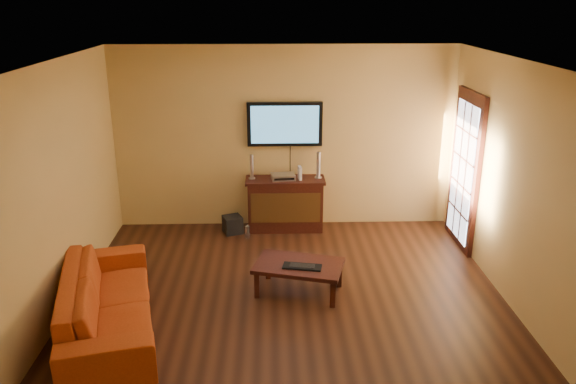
{
  "coord_description": "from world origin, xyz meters",
  "views": [
    {
      "loc": [
        -0.19,
        -5.57,
        3.33
      ],
      "look_at": [
        0.0,
        0.8,
        1.1
      ],
      "focal_mm": 35.0,
      "sensor_mm": 36.0,
      "label": 1
    }
  ],
  "objects_px": {
    "subwoofer": "(233,225)",
    "bottle": "(247,232)",
    "sofa": "(106,292)",
    "game_console": "(300,173)",
    "keyboard": "(302,266)",
    "coffee_table": "(299,268)",
    "speaker_left": "(252,168)",
    "media_console": "(285,204)",
    "television": "(285,124)",
    "av_receiver": "(283,177)",
    "speaker_right": "(318,166)"
  },
  "relations": [
    {
      "from": "sofa",
      "to": "bottle",
      "type": "bearing_deg",
      "value": -44.82
    },
    {
      "from": "coffee_table",
      "to": "subwoofer",
      "type": "bearing_deg",
      "value": 116.43
    },
    {
      "from": "keyboard",
      "to": "speaker_left",
      "type": "bearing_deg",
      "value": 107.15
    },
    {
      "from": "media_console",
      "to": "bottle",
      "type": "bearing_deg",
      "value": -147.73
    },
    {
      "from": "coffee_table",
      "to": "speaker_left",
      "type": "bearing_deg",
      "value": 107.04
    },
    {
      "from": "av_receiver",
      "to": "bottle",
      "type": "relative_size",
      "value": 1.58
    },
    {
      "from": "bottle",
      "to": "speaker_right",
      "type": "bearing_deg",
      "value": 20.45
    },
    {
      "from": "media_console",
      "to": "speaker_left",
      "type": "height_order",
      "value": "speaker_left"
    },
    {
      "from": "speaker_left",
      "to": "av_receiver",
      "type": "relative_size",
      "value": 1.07
    },
    {
      "from": "sofa",
      "to": "subwoofer",
      "type": "height_order",
      "value": "sofa"
    },
    {
      "from": "subwoofer",
      "to": "keyboard",
      "type": "bearing_deg",
      "value": -85.09
    },
    {
      "from": "coffee_table",
      "to": "game_console",
      "type": "bearing_deg",
      "value": 86.86
    },
    {
      "from": "game_console",
      "to": "keyboard",
      "type": "xyz_separation_m",
      "value": [
        -0.07,
        -2.0,
        -0.51
      ]
    },
    {
      "from": "av_receiver",
      "to": "keyboard",
      "type": "height_order",
      "value": "av_receiver"
    },
    {
      "from": "speaker_right",
      "to": "bottle",
      "type": "relative_size",
      "value": 1.82
    },
    {
      "from": "sofa",
      "to": "game_console",
      "type": "distance_m",
      "value": 3.42
    },
    {
      "from": "television",
      "to": "keyboard",
      "type": "xyz_separation_m",
      "value": [
        0.14,
        -2.21,
        -1.19
      ]
    },
    {
      "from": "av_receiver",
      "to": "speaker_right",
      "type": "bearing_deg",
      "value": -1.47
    },
    {
      "from": "speaker_right",
      "to": "keyboard",
      "type": "bearing_deg",
      "value": -99.54
    },
    {
      "from": "speaker_left",
      "to": "bottle",
      "type": "distance_m",
      "value": 0.94
    },
    {
      "from": "speaker_left",
      "to": "media_console",
      "type": "bearing_deg",
      "value": -3.08
    },
    {
      "from": "subwoofer",
      "to": "bottle",
      "type": "distance_m",
      "value": 0.32
    },
    {
      "from": "television",
      "to": "av_receiver",
      "type": "relative_size",
      "value": 3.22
    },
    {
      "from": "coffee_table",
      "to": "speaker_left",
      "type": "distance_m",
      "value": 2.14
    },
    {
      "from": "speaker_right",
      "to": "av_receiver",
      "type": "height_order",
      "value": "speaker_right"
    },
    {
      "from": "media_console",
      "to": "sofa",
      "type": "xyz_separation_m",
      "value": [
        -1.92,
        -2.65,
        0.04
      ]
    },
    {
      "from": "av_receiver",
      "to": "bottle",
      "type": "height_order",
      "value": "av_receiver"
    },
    {
      "from": "coffee_table",
      "to": "speaker_right",
      "type": "relative_size",
      "value": 2.89
    },
    {
      "from": "coffee_table",
      "to": "sofa",
      "type": "height_order",
      "value": "sofa"
    },
    {
      "from": "bottle",
      "to": "media_console",
      "type": "bearing_deg",
      "value": 32.27
    },
    {
      "from": "game_console",
      "to": "speaker_right",
      "type": "bearing_deg",
      "value": 4.73
    },
    {
      "from": "game_console",
      "to": "keyboard",
      "type": "relative_size",
      "value": 0.41
    },
    {
      "from": "sofa",
      "to": "keyboard",
      "type": "height_order",
      "value": "sofa"
    },
    {
      "from": "television",
      "to": "coffee_table",
      "type": "xyz_separation_m",
      "value": [
        0.11,
        -2.11,
        -1.25
      ]
    },
    {
      "from": "speaker_left",
      "to": "av_receiver",
      "type": "xyz_separation_m",
      "value": [
        0.46,
        -0.03,
        -0.13
      ]
    },
    {
      "from": "bottle",
      "to": "keyboard",
      "type": "distance_m",
      "value": 1.83
    },
    {
      "from": "coffee_table",
      "to": "keyboard",
      "type": "bearing_deg",
      "value": -70.53
    },
    {
      "from": "sofa",
      "to": "bottle",
      "type": "relative_size",
      "value": 10.28
    },
    {
      "from": "media_console",
      "to": "television",
      "type": "xyz_separation_m",
      "value": [
        -0.0,
        0.18,
        1.17
      ]
    },
    {
      "from": "speaker_right",
      "to": "av_receiver",
      "type": "xyz_separation_m",
      "value": [
        -0.52,
        -0.04,
        -0.14
      ]
    },
    {
      "from": "av_receiver",
      "to": "subwoofer",
      "type": "distance_m",
      "value": 1.04
    },
    {
      "from": "speaker_left",
      "to": "subwoofer",
      "type": "distance_m",
      "value": 0.89
    },
    {
      "from": "coffee_table",
      "to": "bottle",
      "type": "height_order",
      "value": "coffee_table"
    },
    {
      "from": "subwoofer",
      "to": "keyboard",
      "type": "distance_m",
      "value": 2.13
    },
    {
      "from": "media_console",
      "to": "speaker_right",
      "type": "relative_size",
      "value": 2.97
    },
    {
      "from": "media_console",
      "to": "subwoofer",
      "type": "bearing_deg",
      "value": -170.81
    },
    {
      "from": "bottle",
      "to": "sofa",
      "type": "bearing_deg",
      "value": -120.71
    },
    {
      "from": "sofa",
      "to": "subwoofer",
      "type": "distance_m",
      "value": 2.79
    },
    {
      "from": "av_receiver",
      "to": "bottle",
      "type": "distance_m",
      "value": 0.96
    },
    {
      "from": "keyboard",
      "to": "coffee_table",
      "type": "bearing_deg",
      "value": 109.47
    }
  ]
}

